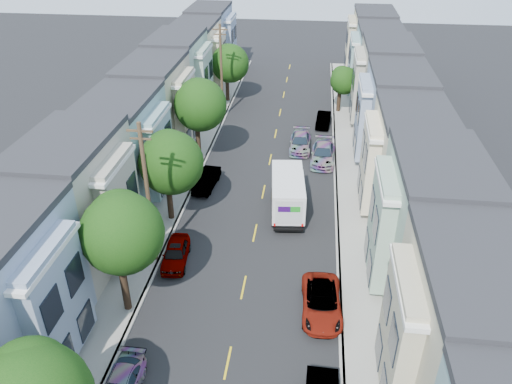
{
  "coord_description": "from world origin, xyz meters",
  "views": [
    {
      "loc": [
        3.66,
        -23.87,
        21.41
      ],
      "look_at": [
        -0.18,
        8.23,
        2.2
      ],
      "focal_mm": 35.0,
      "sensor_mm": 36.0,
      "label": 1
    }
  ],
  "objects": [
    {
      "name": "parked_right_c",
      "position": [
        4.9,
        18.28,
        0.76
      ],
      "size": [
        2.35,
        5.17,
        1.53
      ],
      "primitive_type": "imported",
      "rotation": [
        0.0,
        0.0,
        -0.04
      ],
      "color": "black",
      "rests_on": "ground"
    },
    {
      "name": "ground",
      "position": [
        0.0,
        0.0,
        0.0
      ],
      "size": [
        160.0,
        160.0,
        0.0
      ],
      "primitive_type": "plane",
      "color": "black",
      "rests_on": "ground"
    },
    {
      "name": "lead_sedan",
      "position": [
        2.68,
        20.67,
        0.71
      ],
      "size": [
        2.0,
        4.74,
        1.42
      ],
      "primitive_type": "imported",
      "rotation": [
        0.0,
        0.0,
        0.0
      ],
      "color": "black",
      "rests_on": "ground"
    },
    {
      "name": "centerline",
      "position": [
        0.0,
        15.0,
        0.0
      ],
      "size": [
        0.12,
        70.0,
        0.01
      ],
      "primitive_type": "cube",
      "color": "gold",
      "rests_on": "ground"
    },
    {
      "name": "tree_b",
      "position": [
        -6.3,
        -2.75,
        5.61
      ],
      "size": [
        4.61,
        4.61,
        7.94
      ],
      "color": "black",
      "rests_on": "ground"
    },
    {
      "name": "curb_right",
      "position": [
        6.05,
        15.0,
        0.07
      ],
      "size": [
        0.3,
        70.0,
        0.15
      ],
      "primitive_type": "cube",
      "color": "gray",
      "rests_on": "ground"
    },
    {
      "name": "fedex_truck",
      "position": [
        2.16,
        9.29,
        1.71
      ],
      "size": [
        2.45,
        6.37,
        3.05
      ],
      "rotation": [
        0.0,
        0.0,
        0.09
      ],
      "color": "silver",
      "rests_on": "ground"
    },
    {
      "name": "tree_c",
      "position": [
        -6.3,
        7.1,
        4.87
      ],
      "size": [
        4.7,
        4.7,
        7.24
      ],
      "color": "black",
      "rests_on": "ground"
    },
    {
      "name": "parked_right_d",
      "position": [
        4.9,
        26.82,
        0.65
      ],
      "size": [
        1.69,
        4.02,
        1.31
      ],
      "primitive_type": "imported",
      "rotation": [
        0.0,
        0.0,
        -0.08
      ],
      "color": "black",
      "rests_on": "ground"
    },
    {
      "name": "sidewalk_left",
      "position": [
        -7.35,
        15.0,
        0.07
      ],
      "size": [
        2.6,
        70.0,
        0.15
      ],
      "primitive_type": "cube",
      "color": "gray",
      "rests_on": "ground"
    },
    {
      "name": "curb_left",
      "position": [
        -6.05,
        15.0,
        0.07
      ],
      "size": [
        0.3,
        70.0,
        0.15
      ],
      "primitive_type": "cube",
      "color": "gray",
      "rests_on": "ground"
    },
    {
      "name": "townhouse_row_right",
      "position": [
        11.15,
        15.0,
        0.0
      ],
      "size": [
        5.0,
        70.0,
        8.5
      ],
      "primitive_type": "cube",
      "color": "beige",
      "rests_on": "ground"
    },
    {
      "name": "road_slab",
      "position": [
        0.0,
        15.0,
        0.01
      ],
      "size": [
        12.0,
        70.0,
        0.02
      ],
      "primitive_type": "cube",
      "color": "black",
      "rests_on": "ground"
    },
    {
      "name": "tree_e",
      "position": [
        -6.3,
        32.98,
        4.6
      ],
      "size": [
        4.46,
        4.46,
        6.85
      ],
      "color": "black",
      "rests_on": "ground"
    },
    {
      "name": "tree_d",
      "position": [
        -6.3,
        17.04,
        5.5
      ],
      "size": [
        4.7,
        4.7,
        7.87
      ],
      "color": "black",
      "rests_on": "ground"
    },
    {
      "name": "parked_right_b",
      "position": [
        4.9,
        -1.54,
        0.7
      ],
      "size": [
        2.54,
        5.12,
        1.4
      ],
      "primitive_type": "imported",
      "rotation": [
        0.0,
        0.0,
        0.04
      ],
      "color": "white",
      "rests_on": "ground"
    },
    {
      "name": "townhouse_row_left",
      "position": [
        -11.15,
        15.0,
        0.0
      ],
      "size": [
        5.0,
        70.0,
        8.5
      ],
      "primitive_type": "cube",
      "color": "beige",
      "rests_on": "ground"
    },
    {
      "name": "parked_left_c",
      "position": [
        -4.9,
        2.05,
        0.68
      ],
      "size": [
        2.0,
        4.35,
        1.37
      ],
      "primitive_type": "imported",
      "rotation": [
        0.0,
        0.0,
        0.09
      ],
      "color": "#8C99A2",
      "rests_on": "ground"
    },
    {
      "name": "sidewalk_right",
      "position": [
        7.35,
        15.0,
        0.07
      ],
      "size": [
        2.6,
        70.0,
        0.15
      ],
      "primitive_type": "cube",
      "color": "gray",
      "rests_on": "ground"
    },
    {
      "name": "parked_left_d",
      "position": [
        -4.9,
        12.22,
        0.69
      ],
      "size": [
        1.82,
        4.25,
        1.38
      ],
      "primitive_type": "imported",
      "rotation": [
        0.0,
        0.0,
        -0.09
      ],
      "color": "#4F2312",
      "rests_on": "ground"
    },
    {
      "name": "utility_pole_far",
      "position": [
        -6.3,
        28.0,
        5.15
      ],
      "size": [
        1.6,
        0.26,
        10.0
      ],
      "color": "#42301E",
      "rests_on": "ground"
    },
    {
      "name": "tree_far_r",
      "position": [
        6.89,
        31.04,
        3.67
      ],
      "size": [
        3.1,
        3.1,
        5.26
      ],
      "color": "black",
      "rests_on": "ground"
    },
    {
      "name": "utility_pole_near",
      "position": [
        -6.3,
        2.0,
        5.15
      ],
      "size": [
        1.6,
        0.26,
        10.0
      ],
      "color": "#42301E",
      "rests_on": "ground"
    }
  ]
}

